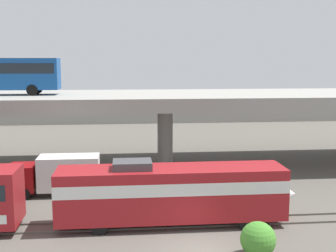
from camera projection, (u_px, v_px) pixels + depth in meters
name	position (u px, v px, depth m)	size (l,w,h in m)	color
ground_plane	(199.00, 250.00, 24.41)	(260.00, 260.00, 0.00)	#565149
rail_strip_near	(190.00, 227.00, 27.61)	(110.00, 0.12, 0.12)	#59544C
rail_strip_far	(187.00, 219.00, 29.06)	(110.00, 0.12, 0.12)	#59544C
train_locomotive	(183.00, 190.00, 27.99)	(15.25, 3.04, 4.18)	maroon
highway_overpass	(165.00, 101.00, 43.17)	(96.00, 12.54, 7.15)	gray
service_truck_west	(58.00, 174.00, 34.22)	(6.80, 2.46, 3.04)	maroon
pier_parking_lot	(147.00, 115.00, 78.43)	(78.91, 10.49, 1.65)	gray
parked_car_0	(4.00, 108.00, 74.14)	(4.48, 1.96, 1.50)	maroon
parked_car_1	(325.00, 104.00, 82.02)	(4.52, 1.93, 1.50)	silver
parked_car_2	(107.00, 106.00, 78.59)	(4.28, 1.92, 1.50)	#0C4C26
parked_car_3	(259.00, 104.00, 82.11)	(4.15, 1.99, 1.50)	maroon
parked_car_4	(175.00, 105.00, 79.41)	(4.46, 1.88, 1.50)	black
parked_car_5	(137.00, 107.00, 76.59)	(4.55, 1.82, 1.50)	#515459
parked_car_6	(300.00, 105.00, 79.54)	(4.69, 1.93, 1.50)	#0C4C26
harbor_water	(142.00, 106.00, 101.20)	(140.00, 36.00, 0.01)	#385B7A
shrub_right	(258.00, 239.00, 23.45)	(1.90, 1.90, 1.90)	#43872C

